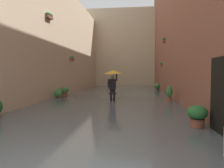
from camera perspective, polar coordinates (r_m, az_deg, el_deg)
The scene contains 10 objects.
ground_plane at distance 14.94m, azimuth 0.79°, elevation -3.76°, with size 60.00×60.00×0.00m, color gray.
flood_water at distance 14.93m, azimuth 0.79°, elevation -3.49°, with size 8.37×29.67×0.14m, color #515B60.
building_facade_right at distance 16.19m, azimuth -16.27°, elevation 11.57°, with size 2.04×27.67×8.41m.
building_facade_far at distance 27.72m, azimuth 3.58°, elevation 9.73°, with size 11.17×1.80×10.02m, color beige.
person_wading at distance 11.99m, azimuth 0.31°, elevation 1.52°, with size 1.11×1.11×2.01m.
potted_plant_far_left at distance 6.83m, azimuth 22.34°, elevation -8.18°, with size 0.60×0.60×0.79m.
potted_plant_far_right at distance 13.52m, azimuth -14.51°, elevation -2.72°, with size 0.52×0.52×0.76m.
potted_plant_near_right at distance 15.04m, azimuth -12.80°, elevation -2.01°, with size 0.53×0.53×0.78m.
potted_plant_near_left at distance 12.00m, azimuth 15.43°, elevation -2.88°, with size 0.35×0.35×1.06m.
potted_plant_mid_left at distance 20.44m, azimuth 12.22°, elevation -0.90°, with size 0.51×0.51×0.75m.
Camera 1 is at (-1.54, 2.92, 1.76)m, focal length 33.37 mm.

